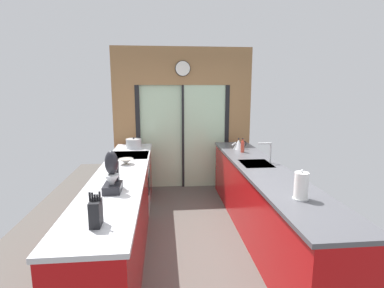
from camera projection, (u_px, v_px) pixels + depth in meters
The scene contains 13 objects.
ground_plane at pixel (192, 227), 4.25m from camera, with size 5.04×7.60×0.02m, color #4C4742.
back_wall_unit at pixel (183, 110), 5.73m from camera, with size 2.64×0.12×2.70m.
left_counter_run at pixel (121, 212), 3.62m from camera, with size 0.62×3.80×0.92m.
right_counter_run at pixel (262, 201), 3.96m from camera, with size 0.62×3.80×0.92m.
sink_faucet at pixel (269, 150), 4.09m from camera, with size 0.19×0.02×0.29m.
oven_range at pixel (131, 184), 4.72m from camera, with size 0.60×0.60×0.92m.
mixing_bowl at pixel (126, 161), 4.05m from camera, with size 0.20×0.20×0.08m.
knife_block at pixel (96, 213), 2.23m from camera, with size 0.09×0.14×0.27m.
stand_mixer at pixel (112, 176), 2.97m from camera, with size 0.17×0.27×0.42m.
stock_pot at pixel (134, 144), 5.14m from camera, with size 0.27×0.27×0.19m.
kettle at pixel (239, 144), 5.07m from camera, with size 0.26×0.18×0.19m.
soap_bottle at pixel (243, 146), 4.81m from camera, with size 0.06×0.06×0.23m.
paper_towel_roll at pixel (301, 186), 2.77m from camera, with size 0.15×0.15×0.29m.
Camera 1 is at (-0.37, -3.34, 1.94)m, focal length 27.92 mm.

